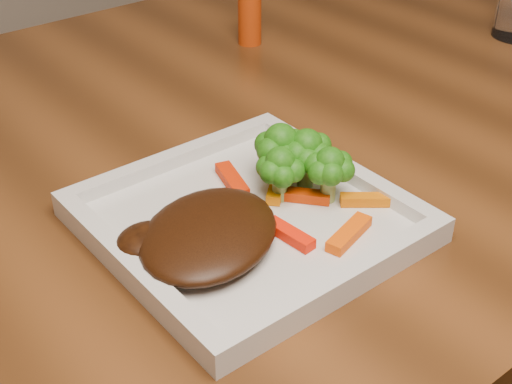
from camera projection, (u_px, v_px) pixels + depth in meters
dining_table at (329, 288)px, 1.17m from camera, size 1.60×0.90×0.75m
plate at (248, 223)px, 0.68m from camera, size 0.27×0.27×0.01m
steak at (209, 234)px, 0.63m from camera, size 0.18×0.17×0.03m
broccoli_0 at (280, 153)px, 0.71m from camera, size 0.08×0.08×0.07m
broccoli_1 at (306, 158)px, 0.70m from camera, size 0.07×0.07×0.06m
broccoli_2 at (329, 174)px, 0.68m from camera, size 0.07×0.07×0.06m
broccoli_3 at (280, 172)px, 0.68m from camera, size 0.07×0.07×0.06m
carrot_0 at (349, 234)px, 0.64m from camera, size 0.06×0.03×0.01m
carrot_1 at (365, 200)px, 0.69m from camera, size 0.05×0.04×0.01m
carrot_2 at (290, 234)px, 0.64m from camera, size 0.02×0.05×0.01m
carrot_3 at (292, 158)px, 0.75m from camera, size 0.05×0.02×0.01m
carrot_4 at (232, 180)px, 0.72m from camera, size 0.03×0.06×0.01m
carrot_5 at (304, 196)px, 0.69m from camera, size 0.04×0.05×0.01m
carrot_6 at (277, 187)px, 0.71m from camera, size 0.05×0.04×0.01m
spice_shaker at (250, 13)px, 1.05m from camera, size 0.04×0.04×0.09m
carrot_7 at (293, 158)px, 0.75m from camera, size 0.05×0.03×0.01m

